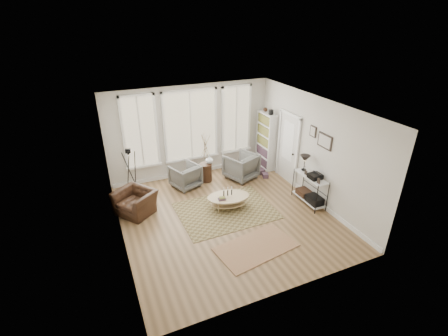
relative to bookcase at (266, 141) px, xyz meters
name	(u,v)px	position (x,y,z in m)	size (l,w,h in m)	color
room	(227,167)	(-2.42, -2.20, 0.47)	(5.50, 5.54, 2.90)	olive
bay_window	(191,127)	(-2.44, 0.49, 0.65)	(4.14, 0.12, 2.24)	tan
door	(288,146)	(0.13, -1.08, 0.17)	(0.09, 1.06, 2.22)	silver
bookcase	(266,141)	(0.00, 0.00, 0.00)	(0.31, 0.85, 2.06)	white
low_shelf	(310,187)	(-0.06, -2.52, -0.44)	(0.38, 1.08, 1.30)	white
wall_art	(322,139)	(0.14, -2.49, 0.92)	(0.04, 0.88, 0.44)	black
rug_main	(226,210)	(-2.34, -1.99, -0.95)	(2.50, 1.88, 0.01)	brown
rug_runner	(256,247)	(-2.31, -3.64, -0.94)	(1.80, 1.00, 0.01)	brown
coffee_table	(228,199)	(-2.22, -1.87, -0.67)	(1.25, 0.91, 0.52)	tan
armchair_left	(185,176)	(-2.92, -0.26, -0.60)	(0.76, 0.78, 0.71)	#60605B
armchair_right	(241,166)	(-1.13, -0.42, -0.55)	(0.88, 0.90, 0.82)	#60605B
side_table	(205,158)	(-2.22, -0.16, -0.18)	(0.39, 0.39, 1.62)	#341F14
vase	(209,160)	(-2.09, -0.14, -0.26)	(0.23, 0.23, 0.24)	silver
accent_chair	(135,202)	(-4.56, -1.09, -0.64)	(0.84, 0.96, 0.63)	#341F14
tripod_camera	(131,175)	(-4.47, -0.21, -0.28)	(0.52, 0.52, 1.47)	black
book_stack_near	(261,171)	(-0.39, -0.41, -0.87)	(0.20, 0.25, 0.16)	maroon
book_stack_far	(265,175)	(-0.39, -0.72, -0.89)	(0.17, 0.21, 0.14)	maroon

